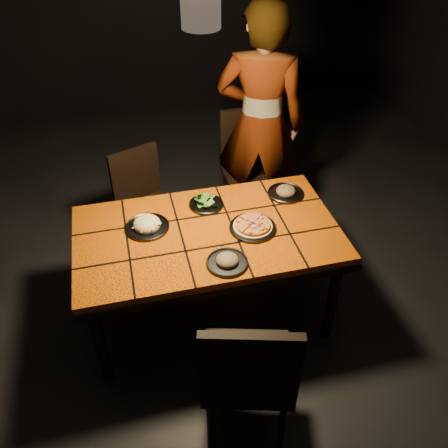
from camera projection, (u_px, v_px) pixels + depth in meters
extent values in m
cube|color=black|center=(210.00, 314.00, 3.37)|extent=(6.00, 7.00, 0.04)
cube|color=#DA5B06|center=(207.00, 234.00, 2.90)|extent=(1.60, 0.90, 0.05)
cube|color=black|center=(207.00, 240.00, 2.93)|extent=(1.62, 0.92, 0.04)
cylinder|color=black|center=(101.00, 346.00, 2.73)|extent=(0.07, 0.07, 0.66)
cylinder|color=black|center=(332.00, 301.00, 3.00)|extent=(0.07, 0.07, 0.66)
cylinder|color=black|center=(96.00, 260.00, 3.29)|extent=(0.07, 0.07, 0.66)
cylinder|color=black|center=(291.00, 229.00, 3.56)|extent=(0.07, 0.07, 0.66)
cube|color=black|center=(247.00, 367.00, 2.44)|extent=(0.56, 0.56, 0.04)
cube|color=black|center=(250.00, 371.00, 2.11)|extent=(0.45, 0.16, 0.50)
cylinder|color=black|center=(277.00, 366.00, 2.74)|extent=(0.04, 0.04, 0.46)
cylinder|color=black|center=(214.00, 365.00, 2.74)|extent=(0.04, 0.04, 0.46)
cylinder|color=black|center=(282.00, 427.00, 2.45)|extent=(0.04, 0.04, 0.46)
cylinder|color=black|center=(211.00, 425.00, 2.46)|extent=(0.04, 0.04, 0.46)
cube|color=black|center=(149.00, 210.00, 3.60)|extent=(0.50, 0.50, 0.04)
cube|color=black|center=(135.00, 174.00, 3.57)|extent=(0.38, 0.17, 0.43)
cylinder|color=black|center=(143.00, 251.00, 3.57)|extent=(0.03, 0.03, 0.40)
cylinder|color=black|center=(179.00, 235.00, 3.71)|extent=(0.03, 0.03, 0.40)
cylinder|color=black|center=(125.00, 229.00, 3.77)|extent=(0.03, 0.03, 0.40)
cylinder|color=black|center=(160.00, 215.00, 3.91)|extent=(0.03, 0.03, 0.40)
cube|color=black|center=(253.00, 176.00, 3.86)|extent=(0.45, 0.45, 0.04)
cube|color=black|center=(246.00, 136.00, 3.85)|extent=(0.44, 0.05, 0.48)
cylinder|color=black|center=(237.00, 217.00, 3.85)|extent=(0.04, 0.04, 0.45)
cylinder|color=black|center=(279.00, 210.00, 3.92)|extent=(0.04, 0.04, 0.45)
cylinder|color=black|center=(226.00, 192.00, 4.12)|extent=(0.04, 0.04, 0.45)
cylinder|color=black|center=(265.00, 186.00, 4.19)|extent=(0.04, 0.04, 0.45)
imported|color=brown|center=(260.00, 124.00, 3.60)|extent=(0.79, 0.66, 1.85)
cylinder|color=black|center=(201.00, 14.00, 2.10)|extent=(0.18, 0.18, 0.12)
cylinder|color=#333338|center=(253.00, 228.00, 2.90)|extent=(0.29, 0.29, 0.01)
torus|color=#333338|center=(253.00, 227.00, 2.89)|extent=(0.29, 0.29, 0.01)
cylinder|color=#D9B66F|center=(253.00, 226.00, 2.89)|extent=(0.34, 0.34, 0.01)
cylinder|color=#CD7E35|center=(253.00, 224.00, 2.88)|extent=(0.30, 0.30, 0.02)
cylinder|color=#333338|center=(147.00, 227.00, 2.90)|extent=(0.27, 0.27, 0.01)
torus|color=#333338|center=(147.00, 226.00, 2.90)|extent=(0.27, 0.27, 0.01)
ellipsoid|color=beige|center=(147.00, 224.00, 2.88)|extent=(0.16, 0.16, 0.09)
cylinder|color=#333338|center=(206.00, 205.00, 3.08)|extent=(0.22, 0.22, 0.01)
torus|color=#333338|center=(206.00, 204.00, 3.08)|extent=(0.23, 0.23, 0.01)
cylinder|color=#333338|center=(227.00, 263.00, 2.65)|extent=(0.24, 0.24, 0.01)
torus|color=#333338|center=(227.00, 262.00, 2.65)|extent=(0.24, 0.24, 0.01)
ellipsoid|color=olive|center=(227.00, 260.00, 2.64)|extent=(0.14, 0.14, 0.08)
cylinder|color=#333338|center=(286.00, 194.00, 3.18)|extent=(0.24, 0.24, 0.01)
torus|color=#333338|center=(286.00, 193.00, 3.18)|extent=(0.24, 0.24, 0.01)
ellipsoid|color=olive|center=(286.00, 190.00, 3.17)|extent=(0.14, 0.14, 0.08)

